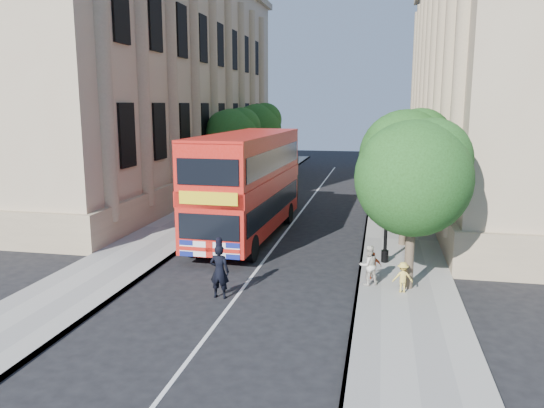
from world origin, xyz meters
The scene contains 17 objects.
ground centered at (0.00, 0.00, 0.00)m, with size 120.00×120.00×0.00m, color black.
pavement_right centered at (5.75, 10.00, 0.06)m, with size 3.50×80.00×0.12m, color gray.
pavement_left centered at (-5.75, 10.00, 0.06)m, with size 3.50×80.00×0.12m, color gray.
building_right centered at (13.80, 24.00, 9.00)m, with size 12.00×38.00×18.00m, color tan.
building_left centered at (-13.80, 24.00, 9.00)m, with size 12.00×38.00×18.00m, color tan.
tree_right_near centered at (5.84, 3.03, 4.25)m, with size 4.00×4.00×6.08m.
tree_right_mid centered at (5.84, 9.03, 4.45)m, with size 4.20×4.20×6.37m.
tree_right_far centered at (5.84, 15.03, 4.31)m, with size 4.00×4.00×6.15m.
tree_left_far centered at (-5.96, 22.03, 4.44)m, with size 4.00×4.00×6.30m.
tree_left_back centered at (-5.96, 30.03, 4.71)m, with size 4.20×4.20×6.65m.
lamp_post centered at (5.00, 6.00, 2.51)m, with size 0.32×0.32×5.16m.
double_decker_bus centered at (-1.64, 9.26, 2.79)m, with size 3.27×11.02×5.05m.
box_van centered at (-1.80, 16.34, 1.56)m, with size 2.36×5.59×3.18m.
police_constable centered at (-0.54, 1.00, 0.94)m, with size 0.68×0.45×1.87m, color black.
woman_pedestrian centered at (4.40, 3.03, 0.85)m, with size 0.71×0.55×1.46m, color beige.
child_a centered at (4.56, 3.71, 0.63)m, with size 0.60×0.25×1.03m, color #C95023.
child_b centered at (5.58, 2.48, 0.66)m, with size 0.69×0.40×1.07m, color #E0BE4C.
Camera 1 is at (4.69, -15.53, 6.52)m, focal length 35.00 mm.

